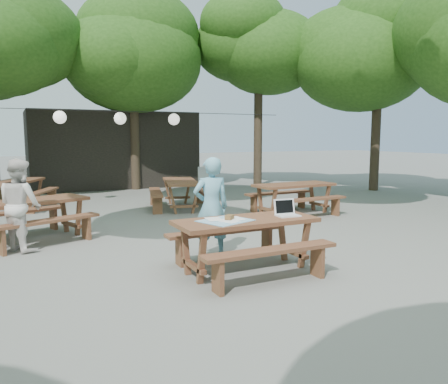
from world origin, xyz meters
name	(u,v)px	position (x,y,z in m)	size (l,w,h in m)	color
ground	(219,250)	(0.00, 0.00, 0.00)	(80.00, 80.00, 0.00)	#63645F
pavilion	(112,149)	(0.50, 10.50, 1.40)	(6.00, 3.00, 2.80)	black
main_picnic_table	(246,244)	(-0.15, -1.20, 0.39)	(2.00, 1.58, 0.75)	brown
picnic_table_nw	(30,220)	(-2.79, 2.13, 0.39)	(2.34, 2.15, 0.75)	brown
picnic_table_ne	(294,198)	(3.14, 2.28, 0.39)	(2.03, 1.65, 0.75)	brown
picnic_table_far_w	(16,194)	(-2.96, 6.12, 0.39)	(2.24, 2.39, 0.75)	brown
picnic_table_far_e	(181,194)	(0.94, 4.29, 0.39)	(2.01, 2.24, 0.75)	brown
woman	(211,207)	(-0.26, -0.28, 0.79)	(0.58, 0.38, 1.58)	#70B5CD
second_person	(20,205)	(-2.95, 1.47, 0.77)	(0.75, 0.58, 1.54)	white
plastic_chair	(207,186)	(2.77, 6.69, 0.26)	(0.58, 0.58, 0.90)	silver
laptop	(286,211)	(0.50, -1.24, 0.81)	(0.35, 0.29, 0.24)	white
tabletop_clutter	(226,220)	(-0.46, -1.20, 0.76)	(0.80, 0.73, 0.08)	#3C9BCC
paper_lanterns	(121,118)	(-0.19, 6.00, 2.40)	(9.00, 0.34, 0.38)	black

